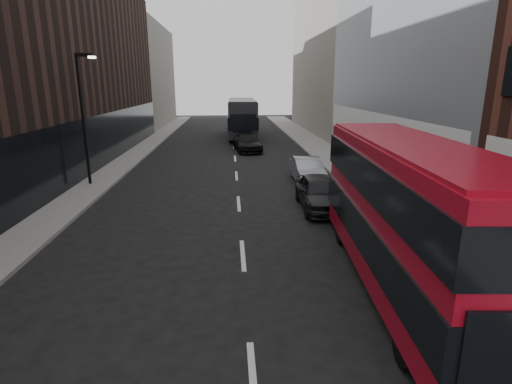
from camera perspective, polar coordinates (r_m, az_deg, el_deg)
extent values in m
cube|color=slate|center=(30.99, 11.07, 4.67)|extent=(3.00, 80.00, 0.15)
cube|color=slate|center=(30.93, -18.01, 4.18)|extent=(2.00, 80.00, 0.15)
cube|color=#909599|center=(28.43, 22.90, 23.02)|extent=(5.00, 22.00, 20.00)
cube|color=silver|center=(27.43, 16.72, 6.83)|extent=(0.35, 21.00, 3.80)
cube|color=slate|center=(50.00, 10.57, 18.89)|extent=(5.00, 24.00, 18.00)
cube|color=black|center=(36.24, -22.59, 16.33)|extent=(5.00, 24.00, 14.00)
cube|color=slate|center=(57.55, -15.48, 15.60)|extent=(5.00, 20.00, 13.00)
cylinder|color=black|center=(23.90, -23.44, 9.31)|extent=(0.16, 0.16, 7.00)
cube|color=black|center=(23.73, -23.39, 17.54)|extent=(0.90, 0.15, 0.18)
cube|color=#FFF2CC|center=(23.60, -22.40, 17.37)|extent=(0.35, 0.22, 0.12)
cube|color=#A40A1B|center=(11.54, 20.76, -2.82)|extent=(3.05, 10.34, 3.71)
cube|color=black|center=(11.73, 20.48, -5.62)|extent=(3.17, 10.40, 1.02)
cube|color=black|center=(11.30, 21.22, 1.88)|extent=(3.17, 10.40, 1.02)
cube|color=black|center=(16.38, 14.58, 1.16)|extent=(1.97, 0.22, 1.30)
cube|color=#A40A1B|center=(11.14, 21.67, 6.44)|extent=(2.93, 9.93, 0.12)
cylinder|color=black|center=(14.80, 12.15, -5.46)|extent=(0.34, 0.94, 0.93)
cylinder|color=black|center=(15.34, 19.59, -5.28)|extent=(0.34, 0.94, 0.93)
cylinder|color=black|center=(9.21, 20.66, -19.84)|extent=(0.34, 0.94, 0.93)
cylinder|color=black|center=(10.05, 32.09, -18.14)|extent=(0.34, 0.94, 0.93)
cube|color=black|center=(43.58, -2.01, 10.70)|extent=(2.94, 12.27, 3.45)
cube|color=black|center=(43.60, -2.01, 10.41)|extent=(3.06, 12.33, 1.22)
cube|color=black|center=(37.46, -1.84, 9.88)|extent=(2.37, 0.11, 1.56)
cube|color=black|center=(49.72, -2.14, 11.20)|extent=(2.37, 0.11, 1.56)
cube|color=black|center=(43.48, -2.04, 13.01)|extent=(2.83, 11.78, 0.12)
cylinder|color=black|center=(47.63, -3.59, 9.12)|extent=(0.35, 1.12, 1.11)
cylinder|color=black|center=(47.67, -0.57, 9.15)|extent=(0.35, 1.12, 1.11)
cylinder|color=black|center=(39.85, -3.69, 7.92)|extent=(0.35, 1.12, 1.11)
cylinder|color=black|center=(39.90, -0.09, 7.96)|extent=(0.35, 1.12, 1.11)
imported|color=black|center=(18.57, 9.07, -0.03)|extent=(1.91, 4.58, 1.55)
imported|color=#92949A|center=(23.41, 7.38, 3.08)|extent=(1.57, 4.42, 1.45)
imported|color=black|center=(34.37, -1.26, 7.07)|extent=(2.60, 5.20, 1.45)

